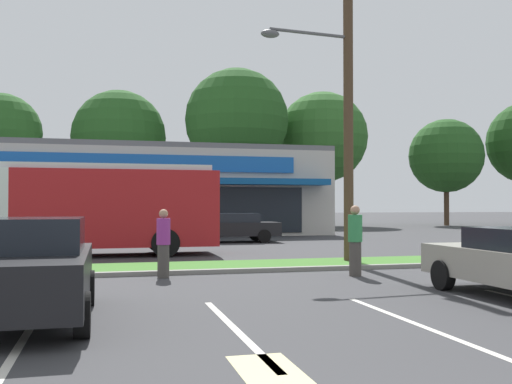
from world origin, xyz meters
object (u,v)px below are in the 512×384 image
object	(u,v)px
car_3	(31,269)
car_2	(232,227)
city_bus	(33,207)
pedestrian_near_bench	(355,240)
pedestrian_mid	(163,243)
utility_pole	(344,95)
bus_stop_bench	(7,262)

from	to	relation	value
car_3	car_2	bearing A→B (deg)	158.57
city_bus	car_2	size ratio (longest dim) A/B	2.80
city_bus	pedestrian_near_bench	world-z (taller)	city_bus
city_bus	pedestrian_mid	distance (m)	7.94
car_3	pedestrian_mid	world-z (taller)	pedestrian_mid
car_3	pedestrian_near_bench	world-z (taller)	pedestrian_near_bench
city_bus	car_3	size ratio (longest dim) A/B	2.95
utility_pole	car_3	size ratio (longest dim) A/B	2.25
utility_pole	city_bus	size ratio (longest dim) A/B	0.76
pedestrian_mid	city_bus	bearing A→B (deg)	-65.78
car_2	pedestrian_near_bench	xyz separation A→B (m)	(0.26, -13.90, 0.18)
bus_stop_bench	car_2	xyz separation A→B (m)	(8.19, 13.28, 0.23)
car_2	pedestrian_near_bench	distance (m)	13.91
car_2	pedestrian_mid	size ratio (longest dim) A/B	2.65
city_bus	pedestrian_mid	world-z (taller)	city_bus
city_bus	pedestrian_mid	xyz separation A→B (m)	(3.87, -6.88, -0.90)
car_2	city_bus	bearing A→B (deg)	36.22
car_2	pedestrian_mid	bearing A→B (deg)	70.75
bus_stop_bench	pedestrian_mid	bearing A→B (deg)	-176.31
car_3	bus_stop_bench	bearing A→B (deg)	-167.15
city_bus	pedestrian_near_bench	size ratio (longest dim) A/B	7.05
city_bus	car_3	xyz separation A→B (m)	(1.33, -11.90, -0.95)
car_3	pedestrian_mid	size ratio (longest dim) A/B	2.52
car_2	car_3	xyz separation A→B (m)	(-7.09, -18.07, 0.09)
car_3	pedestrian_mid	distance (m)	5.63
utility_pole	car_2	bearing A→B (deg)	95.84
city_bus	pedestrian_near_bench	distance (m)	11.66
bus_stop_bench	pedestrian_mid	size ratio (longest dim) A/B	0.93
car_2	car_3	size ratio (longest dim) A/B	1.05
car_2	pedestrian_near_bench	bearing A→B (deg)	91.08
utility_pole	car_3	bearing A→B (deg)	-139.89
city_bus	pedestrian_near_bench	bearing A→B (deg)	138.02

